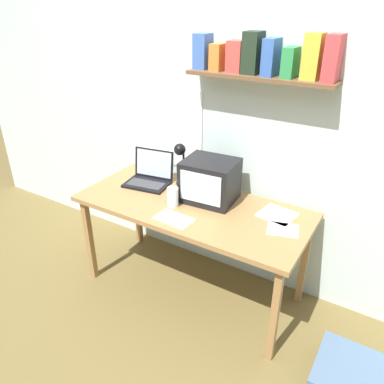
% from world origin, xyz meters
% --- Properties ---
extents(ground_plane, '(12.00, 12.00, 0.00)m').
position_xyz_m(ground_plane, '(0.00, 0.00, 0.00)').
color(ground_plane, brown).
extents(back_wall, '(5.60, 0.24, 2.60)m').
position_xyz_m(back_wall, '(0.01, 0.43, 1.31)').
color(back_wall, silver).
rests_on(back_wall, ground_plane).
extents(corner_desk, '(1.66, 0.73, 0.76)m').
position_xyz_m(corner_desk, '(0.00, 0.00, 0.70)').
color(corner_desk, '#9D7343').
rests_on(corner_desk, ground_plane).
extents(crt_monitor, '(0.39, 0.34, 0.30)m').
position_xyz_m(crt_monitor, '(0.07, 0.13, 0.91)').
color(crt_monitor, black).
rests_on(crt_monitor, corner_desk).
extents(laptop, '(0.37, 0.32, 0.25)m').
position_xyz_m(laptop, '(-0.47, 0.14, 0.82)').
color(laptop, black).
rests_on(laptop, corner_desk).
extents(desk_lamp, '(0.12, 0.16, 0.35)m').
position_xyz_m(desk_lamp, '(-0.23, 0.21, 0.99)').
color(desk_lamp, black).
rests_on(desk_lamp, corner_desk).
extents(juice_glass, '(0.08, 0.08, 0.14)m').
position_xyz_m(juice_glass, '(-0.10, -0.09, 0.82)').
color(juice_glass, white).
rests_on(juice_glass, corner_desk).
extents(computer_mouse, '(0.06, 0.11, 0.03)m').
position_xyz_m(computer_mouse, '(-0.19, 0.08, 0.78)').
color(computer_mouse, gray).
rests_on(computer_mouse, corner_desk).
extents(open_notebook, '(0.26, 0.24, 0.00)m').
position_xyz_m(open_notebook, '(0.56, 0.18, 0.76)').
color(open_notebook, white).
rests_on(open_notebook, corner_desk).
extents(loose_paper_near_monitor, '(0.23, 0.20, 0.00)m').
position_xyz_m(loose_paper_near_monitor, '(0.66, 0.02, 0.76)').
color(loose_paper_near_monitor, white).
rests_on(loose_paper_near_monitor, corner_desk).
extents(printed_handout, '(0.26, 0.17, 0.00)m').
position_xyz_m(printed_handout, '(-0.00, -0.23, 0.76)').
color(printed_handout, white).
rests_on(printed_handout, corner_desk).
extents(floor_cushion, '(0.42, 0.42, 0.13)m').
position_xyz_m(floor_cushion, '(1.25, -0.23, 0.06)').
color(floor_cushion, slate).
rests_on(floor_cushion, ground_plane).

